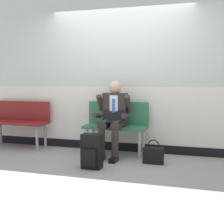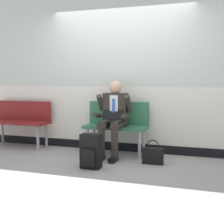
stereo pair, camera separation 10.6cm
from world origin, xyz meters
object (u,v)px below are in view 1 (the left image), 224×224
Objects in this scene: bench_with_person at (116,123)px; bench_empty at (19,119)px; backpack at (92,152)px; person_seated at (113,116)px; handbag at (153,155)px.

bench_with_person is 1.91m from bench_empty.
bench_with_person is 1.00m from backpack.
person_seated reaches higher than bench_with_person.
bench_empty reaches higher than handbag.
bench_with_person is 2.87× the size of handbag.
person_seated reaches higher than bench_empty.
bench_with_person is 0.94m from handbag.
person_seated reaches higher than backpack.
bench_with_person is at bearing 147.61° from handbag.
backpack is at bearing -95.69° from bench_with_person.
person_seated is at bearing 160.16° from handbag.
bench_with_person is at bearing 0.09° from bench_empty.
person_seated is at bearing -5.78° from bench_empty.
bench_with_person reaches higher than bench_empty.
handbag is (2.62, -0.45, -0.39)m from bench_empty.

